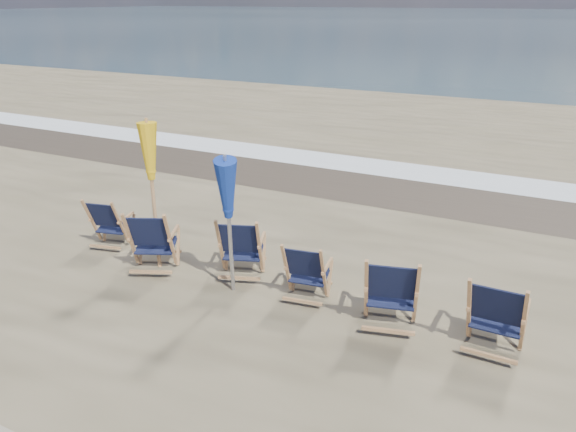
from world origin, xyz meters
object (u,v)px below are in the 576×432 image
beach_chair_4 (416,297)px  umbrella_blue (228,190)px  beach_chair_3 (324,276)px  beach_chair_5 (523,325)px  beach_chair_0 (120,225)px  umbrella_yellow (150,160)px  beach_chair_1 (171,243)px  beach_chair_2 (260,250)px

beach_chair_4 → umbrella_blue: bearing=-9.5°
beach_chair_3 → beach_chair_5: size_ratio=0.88×
beach_chair_5 → umbrella_blue: (-3.76, -0.15, 1.08)m
beach_chair_3 → umbrella_blue: 1.72m
beach_chair_0 → umbrella_yellow: umbrella_yellow is taller
beach_chair_1 → umbrella_yellow: size_ratio=0.48×
beach_chair_1 → beach_chair_4: 3.72m
beach_chair_2 → umbrella_yellow: umbrella_yellow is taller
beach_chair_4 → beach_chair_5: 1.23m
umbrella_blue → beach_chair_3: bearing=16.2°
beach_chair_0 → beach_chair_3: size_ratio=1.00×
beach_chair_5 → umbrella_blue: bearing=3.6°
beach_chair_5 → umbrella_blue: size_ratio=0.50×
beach_chair_1 → umbrella_yellow: 1.26m
beach_chair_4 → umbrella_blue: (-2.53, -0.21, 1.07)m
beach_chair_0 → beach_chair_1: (1.29, -0.33, 0.07)m
beach_chair_4 → beach_chair_2: bearing=-23.5°
beach_chair_5 → umbrella_yellow: umbrella_yellow is taller
beach_chair_1 → beach_chair_5: size_ratio=1.01×
umbrella_yellow → beach_chair_0: bearing=169.4°
beach_chair_4 → beach_chair_5: (1.23, -0.06, -0.01)m
beach_chair_0 → beach_chair_3: bearing=164.1°
beach_chair_4 → umbrella_yellow: (-4.12, 0.15, 1.18)m
beach_chair_1 → beach_chair_3: bearing=159.6°
beach_chair_2 → beach_chair_0: bearing=-18.8°
umbrella_yellow → beach_chair_5: bearing=-2.2°
beach_chair_0 → beach_chair_1: beach_chair_1 is taller
beach_chair_2 → umbrella_yellow: bearing=-12.2°
beach_chair_3 → beach_chair_4: beach_chair_4 is taller
beach_chair_0 → umbrella_yellow: 1.56m
beach_chair_0 → beach_chair_1: bearing=152.3°
beach_chair_2 → beach_chair_3: (1.13, -0.25, -0.05)m
beach_chair_2 → umbrella_blue: (-0.11, -0.61, 1.09)m
beach_chair_4 → umbrella_blue: 2.76m
beach_chair_3 → beach_chair_4: bearing=164.8°
beach_chair_1 → beach_chair_3: 2.43m
beach_chair_0 → beach_chair_1: 1.33m
beach_chair_1 → beach_chair_5: 4.95m
beach_chair_1 → umbrella_blue: 1.62m
beach_chair_4 → beach_chair_3: bearing=-20.8°
beach_chair_2 → beach_chair_4: size_ratio=0.95×
beach_chair_3 → umbrella_yellow: umbrella_yellow is taller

